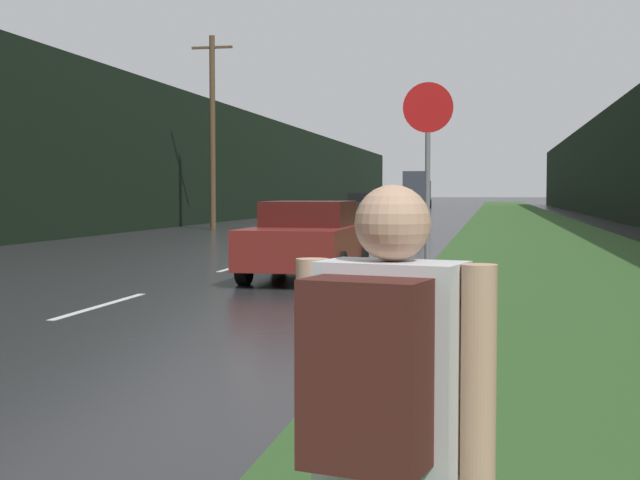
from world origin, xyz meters
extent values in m
cube|color=#2D5123|center=(7.12, 40.00, 0.01)|extent=(6.00, 240.00, 0.02)
cube|color=silver|center=(0.00, 13.63, 0.00)|extent=(0.12, 3.00, 0.01)
cube|color=silver|center=(0.00, 20.63, 0.00)|extent=(0.12, 3.00, 0.01)
cube|color=silver|center=(0.00, 27.63, 0.00)|extent=(0.12, 3.00, 0.01)
cube|color=black|center=(-10.12, 50.00, 3.26)|extent=(2.00, 140.00, 6.51)
cylinder|color=#4C3823|center=(-6.38, 38.55, 4.15)|extent=(0.24, 0.24, 8.30)
cube|color=#4C3823|center=(-6.38, 38.55, 7.80)|extent=(1.80, 0.10, 0.10)
cylinder|color=slate|center=(4.62, 13.81, 1.21)|extent=(0.07, 0.07, 2.42)
cylinder|color=#B71414|center=(4.62, 13.81, 2.75)|extent=(0.67, 0.02, 0.67)
cube|color=silver|center=(5.23, 4.20, 1.13)|extent=(0.42, 0.30, 0.60)
sphere|color=tan|center=(5.23, 4.20, 1.54)|extent=(0.21, 0.21, 0.21)
cylinder|color=tan|center=(5.00, 4.25, 1.15)|extent=(0.09, 0.09, 0.57)
cylinder|color=tan|center=(5.46, 4.14, 1.15)|extent=(0.09, 0.09, 0.57)
cube|color=#471E19|center=(5.18, 4.00, 1.16)|extent=(0.34, 0.25, 0.48)
cube|color=maroon|center=(2.06, 18.09, 0.63)|extent=(1.79, 4.16, 0.71)
cube|color=#40120F|center=(2.06, 18.30, 1.22)|extent=(1.52, 1.87, 0.47)
cylinder|color=black|center=(2.91, 16.80, 0.31)|extent=(0.20, 0.62, 0.62)
cylinder|color=black|center=(1.21, 16.80, 0.31)|extent=(0.20, 0.62, 0.62)
cylinder|color=black|center=(2.91, 19.38, 0.31)|extent=(0.20, 0.62, 0.62)
cylinder|color=black|center=(1.21, 19.38, 0.31)|extent=(0.20, 0.62, 0.62)
cube|color=#BCBCBC|center=(2.06, 33.96, 0.64)|extent=(1.76, 4.28, 0.65)
cube|color=slate|center=(2.06, 34.17, 1.19)|extent=(1.49, 1.93, 0.46)
cylinder|color=black|center=(2.89, 32.63, 0.35)|extent=(0.20, 0.69, 0.69)
cylinder|color=black|center=(1.22, 32.63, 0.35)|extent=(0.20, 0.69, 0.69)
cylinder|color=black|center=(2.89, 35.29, 0.35)|extent=(0.20, 0.69, 0.69)
cylinder|color=black|center=(1.22, 35.29, 0.35)|extent=(0.20, 0.69, 0.69)
cube|color=black|center=(-2.06, 54.08, 0.68)|extent=(1.90, 4.09, 0.74)
cube|color=black|center=(-2.06, 53.88, 1.32)|extent=(1.62, 1.84, 0.54)
cylinder|color=black|center=(-2.96, 55.35, 0.34)|extent=(0.20, 0.68, 0.68)
cylinder|color=black|center=(-1.15, 55.35, 0.34)|extent=(0.20, 0.68, 0.68)
cylinder|color=black|center=(-2.96, 52.82, 0.34)|extent=(0.20, 0.68, 0.68)
cylinder|color=black|center=(-1.15, 52.82, 0.34)|extent=(0.20, 0.68, 0.68)
cube|color=black|center=(-2.06, 94.48, 1.62)|extent=(2.12, 2.43, 2.44)
cube|color=#333842|center=(-2.06, 90.46, 2.03)|extent=(2.23, 5.62, 3.25)
cylinder|color=black|center=(-3.12, 94.24, 0.45)|extent=(0.28, 0.90, 0.90)
cylinder|color=black|center=(-1.00, 94.24, 0.45)|extent=(0.28, 0.90, 0.90)
cylinder|color=black|center=(-3.12, 89.05, 0.45)|extent=(0.28, 0.90, 0.90)
cylinder|color=black|center=(-1.00, 89.05, 0.45)|extent=(0.28, 0.90, 0.90)
camera|label=1|loc=(5.49, 1.81, 1.62)|focal=50.00mm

